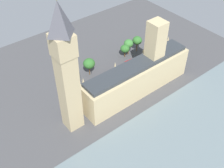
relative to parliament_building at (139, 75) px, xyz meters
The scene contains 17 objects.
ground_plane 9.38m from the parliament_building, 33.91° to the left, with size 146.98×146.98×0.00m, color #424244.
river_thames 35.64m from the parliament_building, behind, with size 44.06×132.28×0.25m, color slate.
parliament_building is the anchor object (origin of this frame).
clock_tower 40.83m from the parliament_building, 88.44° to the left, with size 7.54×7.54×55.83m.
car_silver_trailing 26.10m from the parliament_building, 57.91° to the right, with size 1.89×4.26×1.74m.
double_decker_bus_far_end 19.04m from the parliament_building, 35.82° to the right, with size 3.33×10.66×4.75m.
double_decker_bus_leading 15.82m from the parliament_building, ahead, with size 2.80×10.54×4.75m.
car_blue_under_trees 20.27m from the parliament_building, 42.29° to the left, with size 1.85×4.60×1.74m.
car_white_corner 25.55m from the parliament_building, 55.53° to the left, with size 1.90×4.12×1.74m.
pedestrian_midblock 19.11m from the parliament_building, 61.44° to the left, with size 0.63×0.62×1.50m.
pedestrian_kerbside 24.61m from the parliament_building, 68.84° to the left, with size 0.65×0.58×1.53m.
plane_tree_near_tower 29.50m from the parliament_building, 31.97° to the right, with size 5.12×5.12×9.28m.
plane_tree_by_river_gate 26.43m from the parliament_building, 25.63° to the left, with size 5.93×5.93×9.40m.
plane_tree_opposite_hall 27.57m from the parliament_building, 27.27° to the right, with size 4.98×4.98×7.48m.
plane_tree_slot_10 32.71m from the parliament_building, 41.32° to the right, with size 5.28×5.28×9.13m.
street_lamp_slot_11 30.37m from the parliament_building, 37.68° to the left, with size 0.56×0.56×5.89m.
street_lamp_slot_12 26.30m from the parliament_building, 23.55° to the left, with size 0.56×0.56×6.50m.
Camera 1 is at (-71.87, 69.97, 90.60)m, focal length 44.93 mm.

